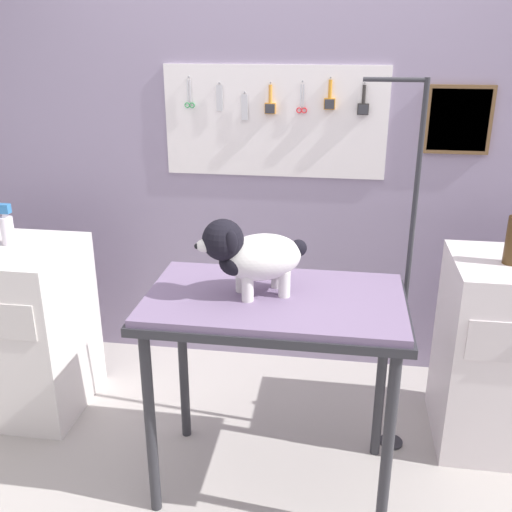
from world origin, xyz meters
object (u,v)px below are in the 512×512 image
at_px(grooming_table, 274,318).
at_px(grooming_arm, 404,294).
at_px(shampoo_bottle, 7,227).
at_px(dog, 251,255).
at_px(counter_left, 3,327).

bearing_deg(grooming_table, grooming_arm, 31.39).
xyz_separation_m(grooming_arm, shampoo_bottle, (-1.88, 0.10, 0.18)).
distance_m(grooming_arm, dog, 0.75).
distance_m(grooming_arm, shampoo_bottle, 1.89).
bearing_deg(grooming_arm, counter_left, 178.33).
bearing_deg(grooming_table, dog, -175.42).
relative_size(grooming_table, dog, 2.42).
xyz_separation_m(counter_left, shampoo_bottle, (0.08, 0.04, 0.52)).
bearing_deg(shampoo_bottle, grooming_table, -17.30).
bearing_deg(grooming_table, counter_left, 165.28).
relative_size(grooming_table, shampoo_bottle, 5.06).
bearing_deg(dog, grooming_table, 4.58).
height_order(grooming_table, counter_left, grooming_table).
xyz_separation_m(grooming_table, shampoo_bottle, (-1.35, 0.42, 0.17)).
relative_size(dog, shampoo_bottle, 2.09).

